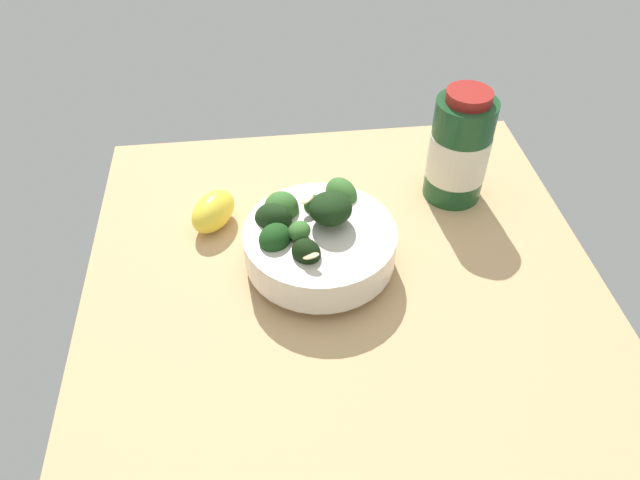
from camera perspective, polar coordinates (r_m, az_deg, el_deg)
ground_plane at (r=70.48cm, az=2.14°, el=-4.76°), size 58.49×58.49×4.95cm
bowl_of_broccoli at (r=67.29cm, az=-0.30°, el=0.14°), size 17.13×17.67×9.59cm
lemon_wedge at (r=74.46cm, az=-10.12°, el=2.71°), size 7.32×8.11×4.43cm
bottle_tall at (r=77.31cm, az=13.09°, el=8.36°), size 7.61×7.61×15.05cm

